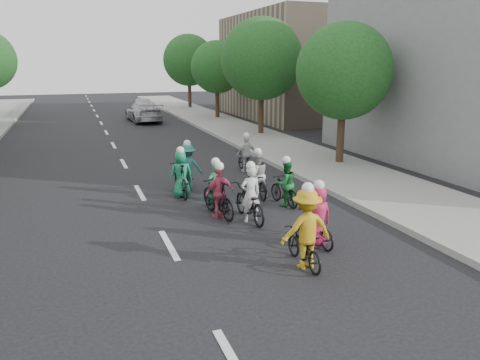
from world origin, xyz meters
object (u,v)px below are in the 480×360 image
cyclist_0 (249,201)px  cyclist_8 (246,158)px  cyclist_4 (316,222)px  cyclist_7 (188,170)px  cyclist_3 (219,196)px  follow_car_lead (144,112)px  cyclist_5 (215,192)px  cyclist_9 (181,178)px  cyclist_2 (305,235)px  cyclist_6 (257,179)px  cyclist_1 (285,187)px  follow_car_trail (143,106)px

cyclist_0 → cyclist_8: size_ratio=1.22×
cyclist_4 → cyclist_7: size_ratio=0.94×
cyclist_3 → cyclist_7: size_ratio=1.07×
cyclist_3 → cyclist_7: 3.30m
cyclist_3 → follow_car_lead: (1.31, 23.13, 0.13)m
cyclist_5 → cyclist_9: (-0.64, 1.83, 0.07)m
cyclist_2 → cyclist_9: 6.45m
cyclist_0 → cyclist_6: (1.12, 2.23, 0.01)m
cyclist_1 → cyclist_4: (-0.65, -3.19, -0.03)m
cyclist_7 → cyclist_3: bearing=103.0°
cyclist_1 → follow_car_trail: cyclist_1 is taller
cyclist_7 → cyclist_8: cyclist_7 is taller
cyclist_9 → cyclist_5: bearing=109.7°
cyclist_7 → cyclist_2: bearing=107.8°
cyclist_5 → follow_car_trail: 27.71m
cyclist_1 → cyclist_7: bearing=-58.7°
cyclist_2 → cyclist_1: bearing=-109.0°
cyclist_2 → follow_car_trail: (1.24, 32.13, 0.02)m
cyclist_8 → cyclist_7: bearing=30.2°
cyclist_7 → cyclist_9: 0.94m
cyclist_2 → cyclist_5: size_ratio=1.17×
cyclist_3 → cyclist_7: (-0.12, 3.30, 0.06)m
cyclist_5 → cyclist_1: bearing=162.8°
cyclist_5 → cyclist_6: bearing=-160.4°
cyclist_1 → cyclist_9: size_ratio=0.84×
cyclist_6 → cyclist_9: bearing=-14.9°
cyclist_1 → cyclist_2: size_ratio=0.83×
follow_car_trail → cyclist_7: bearing=91.5°
cyclist_0 → cyclist_8: 6.11m
cyclist_1 → cyclist_3: cyclist_3 is taller
cyclist_4 → cyclist_5: cyclist_4 is taller
cyclist_7 → follow_car_lead: cyclist_7 is taller
cyclist_0 → cyclist_1: bearing=-149.9°
cyclist_3 → cyclist_4: 3.23m
cyclist_2 → cyclist_0: bearing=-88.8°
cyclist_5 → cyclist_6: (1.74, 1.01, 0.02)m
cyclist_7 → cyclist_4: bearing=116.6°
cyclist_3 → follow_car_trail: 28.34m
cyclist_8 → follow_car_trail: 23.11m
cyclist_6 → cyclist_0: bearing=67.5°
cyclist_2 → follow_car_lead: cyclist_2 is taller
cyclist_0 → cyclist_2: size_ratio=1.03×
cyclist_2 → follow_car_lead: bearing=-90.6°
cyclist_6 → follow_car_trail: size_ratio=0.45×
cyclist_0 → cyclist_5: size_ratio=1.20×
cyclist_2 → cyclist_7: bearing=-82.5°
cyclist_2 → cyclist_4: cyclist_2 is taller
cyclist_1 → cyclist_0: bearing=24.3°
cyclist_3 → cyclist_5: bearing=-107.6°
cyclist_8 → cyclist_0: bearing=67.6°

